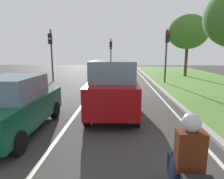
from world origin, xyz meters
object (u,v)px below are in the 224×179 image
at_px(traffic_light_near_right, 167,47).
at_px(car_sedan_left_lane, 14,105).
at_px(traffic_light_far_median, 111,51).
at_px(tree_roadside_far, 188,32).
at_px(rider_person, 189,149).
at_px(car_suv_ahead, 113,87).
at_px(traffic_light_overhead_left, 51,47).

bearing_deg(traffic_light_near_right, car_sedan_left_lane, -123.91).
xyz_separation_m(traffic_light_far_median, tree_roadside_far, (8.38, -2.42, 1.92)).
relative_size(car_sedan_left_lane, rider_person, 3.70).
distance_m(car_sedan_left_lane, traffic_light_far_median, 18.56).
distance_m(car_suv_ahead, traffic_light_far_median, 16.28).
xyz_separation_m(car_suv_ahead, traffic_light_far_median, (-0.88, 16.16, 1.69)).
distance_m(car_suv_ahead, car_sedan_left_lane, 3.80).
relative_size(car_suv_ahead, traffic_light_far_median, 1.04).
xyz_separation_m(car_sedan_left_lane, traffic_light_overhead_left, (-2.80, 11.56, 2.16)).
bearing_deg(rider_person, traffic_light_far_median, 97.20).
bearing_deg(traffic_light_overhead_left, car_suv_ahead, -57.78).
distance_m(car_suv_ahead, traffic_light_overhead_left, 11.28).
bearing_deg(car_sedan_left_lane, rider_person, -36.60).
bearing_deg(rider_person, car_suv_ahead, 105.08).
bearing_deg(tree_roadside_far, traffic_light_near_right, -123.35).
xyz_separation_m(car_suv_ahead, traffic_light_overhead_left, (-5.93, 9.41, 1.91)).
height_order(car_suv_ahead, traffic_light_overhead_left, traffic_light_overhead_left).
bearing_deg(rider_person, tree_roadside_far, 73.50).
bearing_deg(traffic_light_overhead_left, traffic_light_near_right, -4.14).
bearing_deg(traffic_light_near_right, car_suv_ahead, -115.59).
height_order(car_suv_ahead, traffic_light_far_median, traffic_light_far_median).
bearing_deg(traffic_light_overhead_left, traffic_light_far_median, 53.25).
xyz_separation_m(traffic_light_overhead_left, traffic_light_far_median, (5.04, 6.76, -0.22)).
xyz_separation_m(car_suv_ahead, tree_roadside_far, (7.49, 13.75, 3.61)).
relative_size(car_suv_ahead, rider_person, 3.87).
bearing_deg(traffic_light_far_median, car_sedan_left_lane, -96.97).
bearing_deg(traffic_light_far_median, car_suv_ahead, -86.87).
height_order(rider_person, tree_roadside_far, tree_roadside_far).
distance_m(car_suv_ahead, tree_roadside_far, 16.06).
xyz_separation_m(car_suv_ahead, traffic_light_near_right, (4.16, 8.68, 1.92)).
bearing_deg(rider_person, car_sedan_left_lane, 145.18).
xyz_separation_m(traffic_light_overhead_left, tree_roadside_far, (13.42, 4.34, 1.70)).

